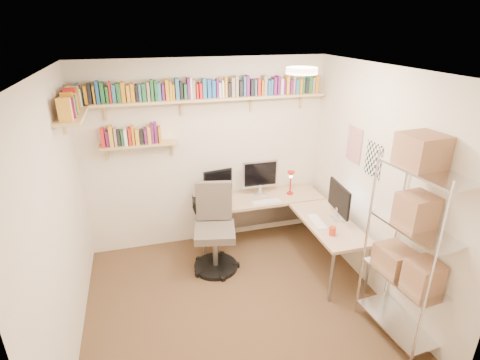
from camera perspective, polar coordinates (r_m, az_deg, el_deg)
name	(u,v)px	position (r m, az deg, el deg)	size (l,w,h in m)	color
ground	(237,305)	(4.35, -0.51, -18.51)	(3.20, 3.20, 0.00)	#452A1D
room_shell	(237,175)	(3.53, -0.53, 0.76)	(3.24, 3.04, 2.52)	#F4E3C6
wall_shelves	(173,101)	(4.56, -10.22, 11.72)	(3.12, 1.09, 0.80)	tan
corner_desk	(268,205)	(4.95, 4.23, -3.80)	(1.79, 1.75, 1.16)	tan
office_chair	(215,234)	(4.69, -3.86, -8.22)	(0.59, 0.60, 1.10)	black
wire_rack	(414,224)	(3.67, 24.95, -6.17)	(0.46, 0.83, 2.04)	silver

